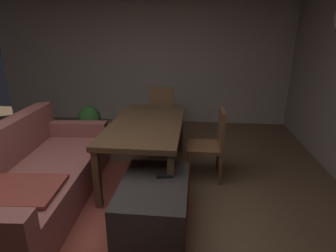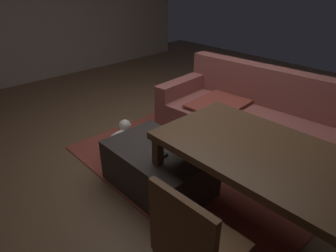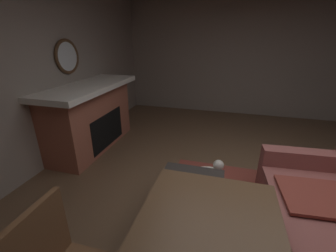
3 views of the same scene
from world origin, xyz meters
The scene contains 9 objects.
floor centered at (0.00, 0.00, 0.00)m, with size 8.94×8.94×0.00m, color brown.
wall_back_fireplace_side centered at (0.00, -2.96, 1.36)m, with size 7.85×0.12×2.71m, color gray.
wall_left centered at (-3.72, 0.00, 1.36)m, with size 0.12×6.32×2.71m, color gray.
area_rug centered at (0.30, -0.02, 0.01)m, with size 2.60×2.00×0.01m, color brown.
fireplace centered at (-1.07, -2.58, 0.56)m, with size 1.95×0.76×1.11m.
round_wall_mirror centered at (-1.07, -2.87, 1.53)m, with size 0.53×0.05×0.53m.
ottoman_coffee_table centered at (0.30, -0.67, 0.22)m, with size 0.99×0.66×0.44m, color #2D2826.
tv_remote centered at (0.42, -0.76, 0.45)m, with size 0.05×0.16×0.02m, color black.
small_dog centered at (-0.51, -0.59, 0.16)m, with size 0.39×0.53×0.27m.
Camera 3 is at (1.99, -0.39, 1.82)m, focal length 23.66 mm.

